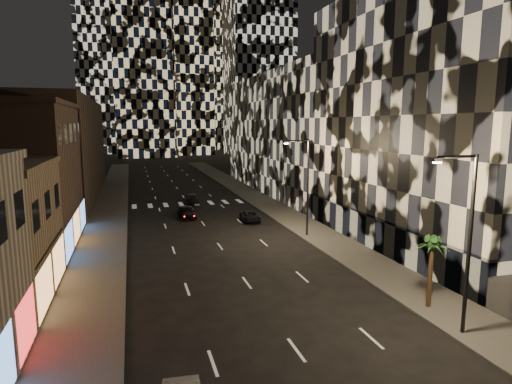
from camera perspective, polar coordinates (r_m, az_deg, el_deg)
sidewalk_left at (r=57.51m, az=-18.92°, el=-1.93°), size 4.00×120.00×0.15m
sidewalk_right at (r=59.93m, az=0.54°, el=-1.01°), size 4.00×120.00×0.15m
curb_left at (r=57.44m, az=-16.83°, el=-1.84°), size 0.20×120.00×0.15m
curb_right at (r=59.36m, az=-1.41°, el=-1.11°), size 0.20×120.00×0.15m
retail_brown at (r=41.43m, az=-30.02°, el=1.53°), size 10.00×15.00×12.00m
retail_filler_left at (r=67.30m, az=-24.85°, el=5.20°), size 10.00×40.00×14.00m
midrise_right at (r=41.15m, az=25.20°, el=8.83°), size 16.00×25.00×22.00m
midrise_base at (r=37.65m, az=15.35°, el=-5.19°), size 0.60×25.00×3.00m
midrise_filler_right at (r=69.03m, az=6.88°, el=7.71°), size 16.00×40.00×18.00m
tower_right_mid at (r=152.78m, az=0.29°, el=24.03°), size 20.00×20.00×100.00m
tower_center_low at (r=151.14m, az=-15.08°, el=22.92°), size 18.00×18.00×95.00m
streetlight_near at (r=23.18m, az=26.23°, el=-4.87°), size 2.55×0.25×9.00m
streetlight_far at (r=39.95m, az=6.61°, el=1.52°), size 2.55×0.25×9.00m
car_dark_midlane at (r=49.02m, az=-9.20°, el=-2.64°), size 1.92×4.28×1.43m
car_dark_oncoming at (r=58.22m, az=-8.56°, el=-0.83°), size 2.37×4.67×1.30m
car_dark_rightlane at (r=46.74m, az=-0.79°, el=-3.29°), size 2.19×4.15×1.11m
palm_tree at (r=26.30m, az=22.39°, el=-6.98°), size 2.13×2.09×4.18m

